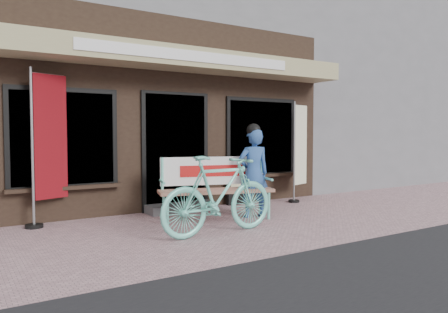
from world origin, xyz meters
TOP-DOWN VIEW (x-y plane):
  - ground at (0.00, 0.00)m, footprint 70.00×70.00m
  - storefront at (0.00, 4.96)m, footprint 7.00×6.77m
  - neighbor_right_near at (8.50, 5.50)m, footprint 10.00×7.00m
  - bench at (0.19, 0.87)m, footprint 1.97×1.00m
  - person at (0.81, 0.62)m, footprint 0.62×0.47m
  - bicycle at (-0.36, -0.16)m, footprint 1.90×0.64m
  - nobori_red at (-2.29, 1.77)m, footprint 0.71×0.38m
  - nobori_cream at (2.67, 1.54)m, footprint 0.62×0.31m
  - menu_stand at (1.32, 1.87)m, footprint 0.48×0.12m

SIDE VIEW (x-z plane):
  - ground at x=0.00m, z-range 0.00..0.00m
  - menu_stand at x=1.32m, z-range 0.01..0.97m
  - bicycle at x=-0.36m, z-range 0.00..1.12m
  - bench at x=0.19m, z-range 0.09..1.12m
  - person at x=0.81m, z-range -0.01..1.59m
  - nobori_cream at x=2.67m, z-range 0.03..2.13m
  - nobori_red at x=-2.29m, z-range 0.04..2.46m
  - neighbor_right_near at x=8.50m, z-range 0.00..5.60m
  - storefront at x=0.00m, z-range -0.01..5.99m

